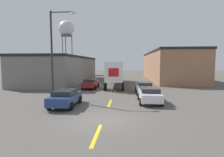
{
  "coord_description": "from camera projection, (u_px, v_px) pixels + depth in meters",
  "views": [
    {
      "loc": [
        1.56,
        -11.32,
        3.8
      ],
      "look_at": [
        -0.44,
        12.83,
        1.67
      ],
      "focal_mm": 28.0,
      "sensor_mm": 36.0,
      "label": 1
    }
  ],
  "objects": [
    {
      "name": "street_lamp",
      "position": [
        54.0,
        49.0,
        18.19
      ],
      "size": [
        2.78,
        0.32,
        9.15
      ],
      "color": "#2D2D30",
      "rests_on": "ground_plane"
    },
    {
      "name": "parked_car_left_near",
      "position": [
        65.0,
        97.0,
        15.41
      ],
      "size": [
        2.1,
        4.26,
        1.47
      ],
      "color": "navy",
      "rests_on": "ground_plane"
    },
    {
      "name": "warehouse_left",
      "position": [
        63.0,
        69.0,
        36.18
      ],
      "size": [
        9.51,
        23.76,
        5.16
      ],
      "color": "slate",
      "rests_on": "ground_plane"
    },
    {
      "name": "semi_truck",
      "position": [
        115.0,
        71.0,
        30.71
      ],
      "size": [
        3.28,
        15.57,
        3.98
      ],
      "rotation": [
        0.0,
        0.0,
        0.04
      ],
      "color": "black",
      "rests_on": "ground_plane"
    },
    {
      "name": "parked_car_right_near",
      "position": [
        149.0,
        94.0,
        16.83
      ],
      "size": [
        2.1,
        4.26,
        1.47
      ],
      "color": "silver",
      "rests_on": "ground_plane"
    },
    {
      "name": "warehouse_right",
      "position": [
        168.0,
        66.0,
        40.81
      ],
      "size": [
        8.69,
        26.66,
        6.41
      ],
      "color": "#9E7051",
      "rests_on": "ground_plane"
    },
    {
      "name": "water_tower",
      "position": [
        66.0,
        29.0,
        59.88
      ],
      "size": [
        5.31,
        5.31,
        18.33
      ],
      "color": "#47474C",
      "rests_on": "ground_plane"
    },
    {
      "name": "ground_plane",
      "position": [
        103.0,
        120.0,
        11.7
      ],
      "size": [
        160.0,
        160.0,
        0.0
      ],
      "primitive_type": "plane",
      "color": "#56514C"
    },
    {
      "name": "parked_car_left_far",
      "position": [
        91.0,
        83.0,
        26.16
      ],
      "size": [
        2.1,
        4.26,
        1.47
      ],
      "color": "maroon",
      "rests_on": "ground_plane"
    },
    {
      "name": "parked_car_right_mid",
      "position": [
        144.0,
        87.0,
        21.81
      ],
      "size": [
        2.1,
        4.26,
        1.47
      ],
      "color": "tan",
      "rests_on": "ground_plane"
    },
    {
      "name": "road_centerline",
      "position": [
        110.0,
        103.0,
        16.68
      ],
      "size": [
        0.2,
        17.94,
        0.01
      ],
      "color": "yellow",
      "rests_on": "ground_plane"
    }
  ]
}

